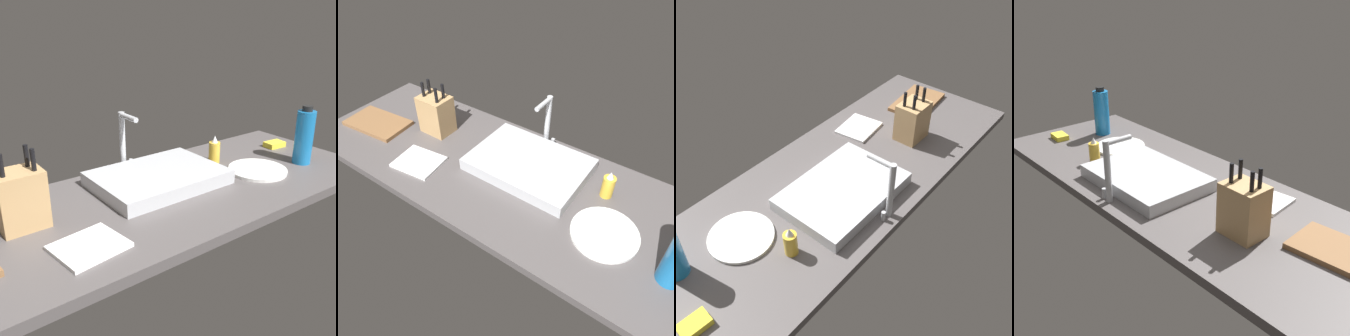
{
  "view_description": "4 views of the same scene",
  "coord_description": "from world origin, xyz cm",
  "views": [
    {
      "loc": [
        -71.79,
        -103.49,
        64.53
      ],
      "look_at": [
        7.35,
        1.51,
        12.0
      ],
      "focal_mm": 43.33,
      "sensor_mm": 36.0,
      "label": 1
    },
    {
      "loc": [
        59.32,
        -81.37,
        94.27
      ],
      "look_at": [
        4.65,
        -4.07,
        11.12
      ],
      "focal_mm": 35.4,
      "sensor_mm": 36.0,
      "label": 2
    },
    {
      "loc": [
        93.2,
        79.69,
        111.71
      ],
      "look_at": [
        1.01,
        2.97,
        10.59
      ],
      "focal_mm": 42.65,
      "sensor_mm": 36.0,
      "label": 3
    },
    {
      "loc": [
        -126.37,
        105.99,
        85.01
      ],
      "look_at": [
        -2.62,
        -1.77,
        10.81
      ],
      "focal_mm": 49.57,
      "sensor_mm": 36.0,
      "label": 4
    }
  ],
  "objects": [
    {
      "name": "countertop_slab",
      "position": [
        0.0,
        0.0,
        1.75
      ],
      "size": [
        181.5,
        64.57,
        3.5
      ],
      "primitive_type": "cube",
      "color": "#514C4C",
      "rests_on": "ground"
    },
    {
      "name": "sink_basin",
      "position": [
        7.62,
        7.92,
        6.05
      ],
      "size": [
        46.4,
        32.55,
        5.1
      ],
      "primitive_type": "cube",
      "color": "#B7BABF",
      "rests_on": "countertop_slab"
    },
    {
      "name": "faucet",
      "position": [
        4.69,
        26.13,
        17.3
      ],
      "size": [
        5.5,
        11.65,
        23.85
      ],
      "color": "#B7BABF",
      "rests_on": "countertop_slab"
    },
    {
      "name": "knife_block",
      "position": [
        -42.39,
        6.88,
        12.57
      ],
      "size": [
        13.78,
        10.86,
        24.26
      ],
      "rotation": [
        0.0,
        0.0,
        -0.0
      ],
      "color": "tan",
      "rests_on": "countertop_slab"
    },
    {
      "name": "cutting_board",
      "position": [
        -70.0,
        -6.68,
        4.4
      ],
      "size": [
        31.24,
        20.68,
        1.8
      ],
      "primitive_type": "cube",
      "rotation": [
        0.0,
        0.0,
        0.09
      ],
      "color": "brown",
      "rests_on": "countertop_slab"
    },
    {
      "name": "soap_bottle",
      "position": [
        39.59,
        12.16,
        8.41
      ],
      "size": [
        4.69,
        4.69,
        11.61
      ],
      "color": "gold",
      "rests_on": "countertop_slab"
    },
    {
      "name": "water_bottle",
      "position": [
        68.5,
        -10.16,
        14.89
      ],
      "size": [
        7.51,
        7.51,
        24.26
      ],
      "color": "#1970B7",
      "rests_on": "countertop_slab"
    },
    {
      "name": "dinner_plate",
      "position": [
        46.5,
        -5.73,
        4.1
      ],
      "size": [
        23.17,
        23.17,
        1.2
      ],
      "primitive_type": "cylinder",
      "color": "white",
      "rests_on": "countertop_slab"
    },
    {
      "name": "dish_towel",
      "position": [
        -32.28,
        -15.58,
        4.1
      ],
      "size": [
        20.45,
        17.75,
        1.2
      ],
      "primitive_type": "cube",
      "rotation": [
        0.0,
        0.0,
        0.13
      ],
      "color": "white",
      "rests_on": "countertop_slab"
    },
    {
      "name": "dish_sponge",
      "position": [
        76.02,
        10.08,
        4.7
      ],
      "size": [
        9.48,
        6.75,
        2.4
      ],
      "primitive_type": "cube",
      "rotation": [
        0.0,
        0.0,
        -0.09
      ],
      "color": "yellow",
      "rests_on": "countertop_slab"
    }
  ]
}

